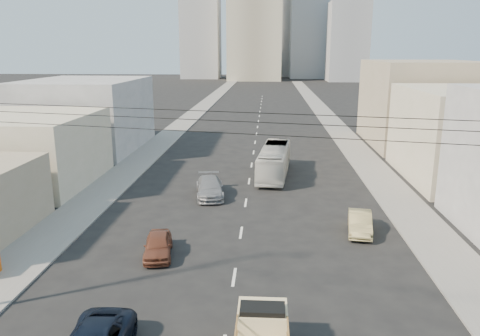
# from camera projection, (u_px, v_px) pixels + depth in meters

# --- Properties ---
(sidewalk_left) EXTENTS (3.50, 180.00, 0.12)m
(sidewalk_left) POSITION_uv_depth(u_px,v_px,m) (195.00, 114.00, 84.53)
(sidewalk_left) COLOR slate
(sidewalk_left) RESTS_ON ground
(sidewalk_right) EXTENTS (3.50, 180.00, 0.12)m
(sidewalk_right) POSITION_uv_depth(u_px,v_px,m) (325.00, 115.00, 83.13)
(sidewalk_right) COLOR slate
(sidewalk_right) RESTS_ON ground
(lane_dashes) EXTENTS (0.15, 104.00, 0.01)m
(lane_dashes) POSITION_uv_depth(u_px,v_px,m) (257.00, 130.00, 67.39)
(lane_dashes) COLOR silver
(lane_dashes) RESTS_ON ground
(city_bus) EXTENTS (3.31, 10.22, 2.80)m
(city_bus) POSITION_uv_depth(u_px,v_px,m) (274.00, 161.00, 42.81)
(city_bus) COLOR #BBBCB8
(city_bus) RESTS_ON ground
(sedan_brown) EXTENTS (2.09, 3.93, 1.27)m
(sedan_brown) POSITION_uv_depth(u_px,v_px,m) (158.00, 245.00, 26.18)
(sedan_brown) COLOR brown
(sedan_brown) RESTS_ON ground
(sedan_tan) EXTENTS (1.95, 4.16, 1.32)m
(sedan_tan) POSITION_uv_depth(u_px,v_px,m) (360.00, 223.00, 29.53)
(sedan_tan) COLOR tan
(sedan_tan) RESTS_ON ground
(sedan_grey) EXTENTS (2.83, 5.32, 1.47)m
(sedan_grey) POSITION_uv_depth(u_px,v_px,m) (210.00, 187.00, 36.84)
(sedan_grey) COLOR gray
(sedan_grey) RESTS_ON ground
(overhead_wires) EXTENTS (23.01, 5.02, 0.72)m
(overhead_wires) POSITION_uv_depth(u_px,v_px,m) (219.00, 122.00, 15.36)
(overhead_wires) COLOR black
(overhead_wires) RESTS_ON ground
(bldg_right_mid) EXTENTS (11.00, 14.00, 8.00)m
(bldg_right_mid) POSITION_uv_depth(u_px,v_px,m) (472.00, 135.00, 41.06)
(bldg_right_mid) COLOR #BCB597
(bldg_right_mid) RESTS_ON ground
(bldg_right_far) EXTENTS (12.00, 16.00, 10.00)m
(bldg_right_far) POSITION_uv_depth(u_px,v_px,m) (421.00, 103.00, 56.27)
(bldg_right_far) COLOR gray
(bldg_right_far) RESTS_ON ground
(bldg_left_mid) EXTENTS (11.00, 12.00, 6.00)m
(bldg_left_mid) POSITION_uv_depth(u_px,v_px,m) (25.00, 150.00, 39.73)
(bldg_left_mid) COLOR #BCB597
(bldg_left_mid) RESTS_ON ground
(bldg_left_far) EXTENTS (12.00, 16.00, 8.00)m
(bldg_left_far) POSITION_uv_depth(u_px,v_px,m) (86.00, 115.00, 54.02)
(bldg_left_far) COLOR gray
(bldg_left_far) RESTS_ON ground
(midrise_ne) EXTENTS (16.00, 16.00, 40.00)m
(midrise_ne) POSITION_uv_depth(u_px,v_px,m) (310.00, 28.00, 189.15)
(midrise_ne) COLOR #999CA1
(midrise_ne) RESTS_ON ground
(midrise_nw) EXTENTS (15.00, 15.00, 34.00)m
(midrise_nw) POSITION_uv_depth(u_px,v_px,m) (201.00, 35.00, 187.66)
(midrise_nw) COLOR #999CA1
(midrise_nw) RESTS_ON ground
(midrise_back) EXTENTS (18.00, 18.00, 44.00)m
(midrise_back) POSITION_uv_depth(u_px,v_px,m) (280.00, 25.00, 203.88)
(midrise_back) COLOR gray
(midrise_back) RESTS_ON ground
(midrise_east) EXTENTS (14.00, 14.00, 28.00)m
(midrise_east) POSITION_uv_depth(u_px,v_px,m) (347.00, 42.00, 170.55)
(midrise_east) COLOR #999CA1
(midrise_east) RESTS_ON ground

